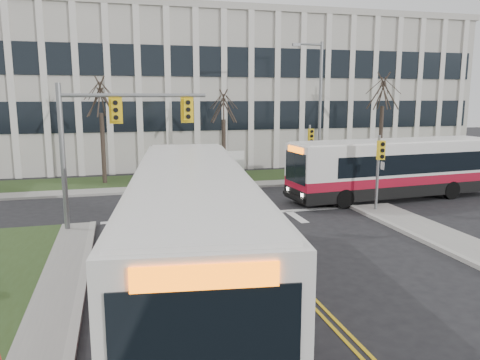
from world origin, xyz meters
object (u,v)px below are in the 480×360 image
(streetlight, at_px, (318,103))
(bus_main, at_px, (192,237))
(directory_sign, at_px, (233,163))
(bus_cross, at_px, (393,170))

(streetlight, xyz_separation_m, bus_main, (-11.24, -16.94, -3.37))
(directory_sign, relative_size, bus_main, 0.15)
(bus_main, bearing_deg, directory_sign, 79.81)
(streetlight, xyz_separation_m, bus_cross, (1.68, -6.70, -3.58))
(directory_sign, xyz_separation_m, bus_main, (-5.71, -18.24, 0.65))
(streetlight, height_order, bus_main, streetlight)
(streetlight, bearing_deg, bus_main, -123.55)
(streetlight, bearing_deg, directory_sign, 166.77)
(directory_sign, bearing_deg, bus_main, -107.37)
(bus_cross, bearing_deg, directory_sign, -142.52)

